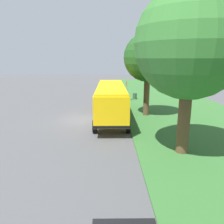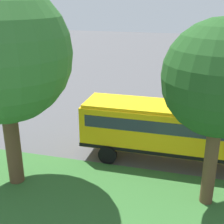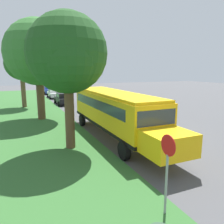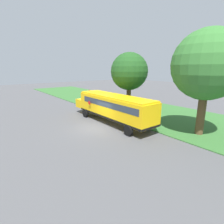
# 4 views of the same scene
# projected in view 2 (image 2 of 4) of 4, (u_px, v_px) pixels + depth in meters

# --- Properties ---
(ground_plane) EXTENTS (120.00, 120.00, 0.00)m
(ground_plane) POSITION_uv_depth(u_px,v_px,m) (182.00, 141.00, 19.40)
(ground_plane) COLOR #4C4C4F
(school_bus) EXTENTS (2.84, 12.42, 3.16)m
(school_bus) POSITION_uv_depth(u_px,v_px,m) (186.00, 129.00, 16.39)
(school_bus) COLOR yellow
(school_bus) RESTS_ON ground
(oak_tree_roadside_mid) EXTENTS (5.98, 5.98, 9.24)m
(oak_tree_roadside_mid) POSITION_uv_depth(u_px,v_px,m) (0.00, 56.00, 13.10)
(oak_tree_roadside_mid) COLOR brown
(oak_tree_roadside_mid) RESTS_ON ground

